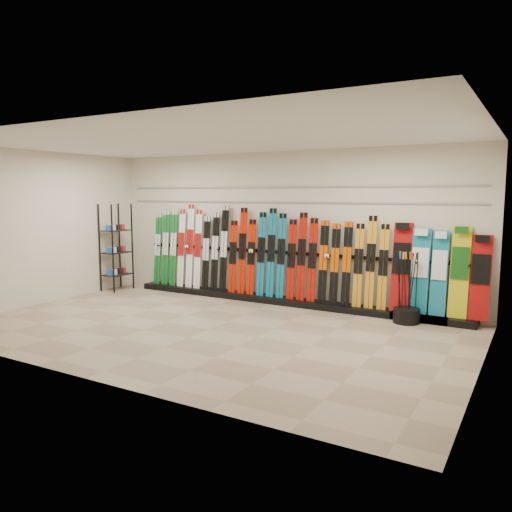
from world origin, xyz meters
The scene contains 13 objects.
floor centered at (0.00, 0.00, 0.00)m, with size 8.00×8.00×0.00m, color gray.
back_wall centered at (0.00, 2.50, 1.50)m, with size 8.00×8.00×0.00m, color beige.
left_wall centered at (-4.00, 0.00, 1.50)m, with size 5.00×5.00×0.00m, color beige.
right_wall centered at (4.00, 0.00, 1.50)m, with size 5.00×5.00×0.00m, color beige.
ceiling centered at (0.00, 0.00, 3.00)m, with size 8.00×8.00×0.00m, color silver.
ski_rack_base centered at (0.22, 2.28, 0.06)m, with size 8.00×0.40×0.12m, color black.
skis centered at (-0.50, 2.31, 0.94)m, with size 5.38×0.18×1.82m.
snowboards centered at (3.07, 2.35, 0.86)m, with size 1.60×0.24×1.55m.
accessory_rack centered at (-3.75, 1.70, 0.97)m, with size 0.40×0.60×1.95m, color black.
pole_bin centered at (2.65, 2.00, 0.12)m, with size 0.44×0.44×0.25m, color black.
ski_poles centered at (2.64, 2.05, 0.61)m, with size 0.34×0.24×1.18m.
slatwall_rail_0 centered at (0.00, 2.48, 2.00)m, with size 7.60×0.02×0.03m, color gray.
slatwall_rail_1 centered at (0.00, 2.48, 2.30)m, with size 7.60×0.02×0.03m, color gray.
Camera 1 is at (4.57, -6.39, 2.16)m, focal length 35.00 mm.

